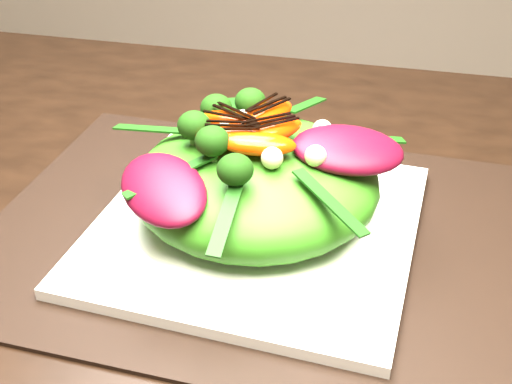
% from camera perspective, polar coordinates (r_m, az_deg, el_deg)
% --- Properties ---
extents(dining_table, '(1.60, 0.90, 0.75)m').
position_cam_1_polar(dining_table, '(0.60, 8.77, -7.73)').
color(dining_table, black).
rests_on(dining_table, floor).
extents(placemat, '(0.49, 0.38, 0.00)m').
position_cam_1_polar(placemat, '(0.62, 0.00, -3.43)').
color(placemat, black).
rests_on(placemat, dining_table).
extents(plate_base, '(0.30, 0.30, 0.01)m').
position_cam_1_polar(plate_base, '(0.62, -0.00, -2.88)').
color(plate_base, silver).
rests_on(plate_base, placemat).
extents(salad_bowl, '(0.26, 0.26, 0.02)m').
position_cam_1_polar(salad_bowl, '(0.61, 0.00, -1.84)').
color(salad_bowl, white).
rests_on(salad_bowl, plate_base).
extents(lettuce_mound, '(0.27, 0.27, 0.08)m').
position_cam_1_polar(lettuce_mound, '(0.59, 0.00, 0.87)').
color(lettuce_mound, '#347A16').
rests_on(lettuce_mound, salad_bowl).
extents(radicchio_leaf, '(0.11, 0.09, 0.02)m').
position_cam_1_polar(radicchio_leaf, '(0.57, 7.69, 3.52)').
color(radicchio_leaf, '#470717').
rests_on(radicchio_leaf, lettuce_mound).
extents(orange_segment, '(0.07, 0.05, 0.02)m').
position_cam_1_polar(orange_segment, '(0.60, -1.18, 6.20)').
color(orange_segment, red).
rests_on(orange_segment, lettuce_mound).
extents(broccoli_floret, '(0.05, 0.05, 0.04)m').
position_cam_1_polar(broccoli_floret, '(0.60, -4.64, 6.87)').
color(broccoli_floret, black).
rests_on(broccoli_floret, lettuce_mound).
extents(macadamia_nut, '(0.02, 0.02, 0.02)m').
position_cam_1_polar(macadamia_nut, '(0.54, 2.27, 3.01)').
color(macadamia_nut, beige).
rests_on(macadamia_nut, lettuce_mound).
extents(balsamic_drizzle, '(0.04, 0.02, 0.00)m').
position_cam_1_polar(balsamic_drizzle, '(0.60, -1.19, 6.97)').
color(balsamic_drizzle, black).
rests_on(balsamic_drizzle, orange_segment).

